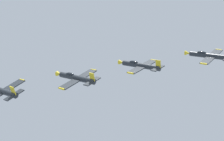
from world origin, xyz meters
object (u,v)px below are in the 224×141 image
at_px(airplane_lead, 1,91).
at_px(airplane_left_inner, 76,78).
at_px(airplane_right_inner, 140,65).
at_px(airplane_left_outer, 209,56).

relative_size(airplane_lead, airplane_left_inner, 1.00).
xyz_separation_m(airplane_right_inner, airplane_left_outer, (11.29, -10.52, 1.59)).
height_order(airplane_lead, airplane_left_inner, airplane_left_inner).
relative_size(airplane_lead, airplane_right_inner, 1.00).
relative_size(airplane_right_inner, airplane_left_outer, 1.00).
height_order(airplane_lead, airplane_left_outer, airplane_left_outer).
bearing_deg(airplane_left_outer, airplane_left_inner, 142.06).
bearing_deg(airplane_lead, airplane_right_inner, -36.06).
xyz_separation_m(airplane_lead, airplane_left_outer, (33.93, -27.00, 4.57)).
distance_m(airplane_left_inner, airplane_left_outer, 29.32).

